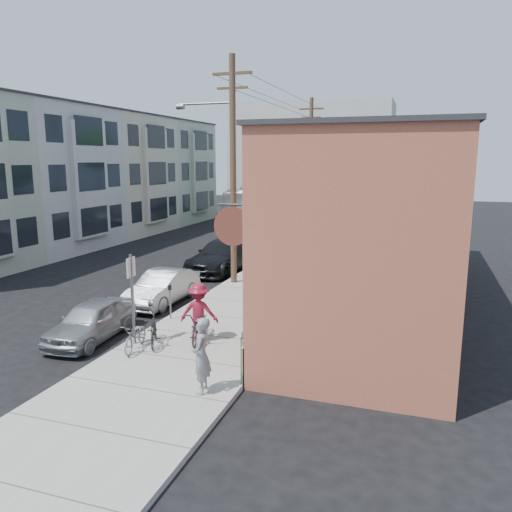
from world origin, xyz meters
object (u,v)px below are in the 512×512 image
(tree_leafy_far, at_px, (329,146))
(utility_pole_near, at_px, (232,167))
(cyclist, at_px, (199,312))
(car_2, at_px, (223,256))
(parking_meter_far, at_px, (251,253))
(tree_leafy_mid, at_px, (300,162))
(patron_grey, at_px, (201,356))
(car_4, at_px, (284,228))
(car_0, at_px, (91,321))
(parked_bike_b, at_px, (136,336))
(car_3, at_px, (262,237))
(patio_chair_a, at_px, (251,344))
(sign_post, at_px, (132,291))
(car_1, at_px, (163,287))
(parking_meter_near, at_px, (170,296))
(parked_bike_a, at_px, (154,330))
(tree_bare, at_px, (259,220))
(bus, at_px, (266,205))
(patio_chair_b, at_px, (249,335))
(patron_green, at_px, (286,300))

(tree_leafy_far, bearing_deg, utility_pole_near, -91.08)
(cyclist, distance_m, car_2, 10.69)
(parking_meter_far, xyz_separation_m, tree_leafy_mid, (0.55, 8.38, 4.56))
(patron_grey, distance_m, car_4, 25.99)
(utility_pole_near, bearing_deg, car_0, -102.08)
(parked_bike_b, bearing_deg, patron_grey, -42.96)
(parking_meter_far, bearing_deg, car_3, 102.64)
(patio_chair_a, relative_size, car_0, 0.23)
(sign_post, xyz_separation_m, car_1, (-1.55, 4.61, -1.17))
(car_2, bearing_deg, parking_meter_near, -76.13)
(car_3, bearing_deg, utility_pole_near, -82.51)
(parking_meter_far, bearing_deg, sign_post, -89.49)
(parked_bike_a, bearing_deg, patron_grey, -66.87)
(patron_grey, height_order, car_3, patron_grey)
(tree_leafy_far, xyz_separation_m, car_0, (-2.15, -29.77, -6.17))
(tree_bare, xyz_separation_m, car_0, (-2.15, -10.82, -2.11))
(parked_bike_a, xyz_separation_m, car_0, (-2.31, 0.09, 0.02))
(parking_meter_far, height_order, parked_bike_b, parking_meter_far)
(parking_meter_far, bearing_deg, tree_leafy_far, 88.32)
(sign_post, distance_m, parking_meter_far, 11.28)
(patron_grey, bearing_deg, bus, -178.48)
(parking_meter_near, bearing_deg, car_0, -124.45)
(sign_post, height_order, car_3, sign_post)
(utility_pole_near, height_order, patio_chair_b, utility_pole_near)
(tree_leafy_mid, distance_m, car_2, 10.04)
(utility_pole_near, bearing_deg, parked_bike_a, -86.00)
(tree_leafy_far, height_order, parked_bike_a, tree_leafy_far)
(car_4, distance_m, bus, 8.25)
(utility_pole_near, height_order, patron_green, utility_pole_near)
(tree_leafy_far, relative_size, bus, 0.71)
(car_2, bearing_deg, bus, 104.97)
(tree_leafy_far, height_order, parked_bike_b, tree_leafy_far)
(car_2, relative_size, bus, 0.45)
(car_1, height_order, car_3, car_3)
(car_1, bearing_deg, sign_post, -70.25)
(car_0, bearing_deg, tree_leafy_mid, 80.33)
(parking_meter_near, distance_m, tree_leafy_far, 28.06)
(car_1, xyz_separation_m, car_3, (-0.00, 13.11, 0.12))
(patron_green, xyz_separation_m, car_1, (-5.40, 1.00, -0.25))
(utility_pole_near, height_order, tree_leafy_mid, utility_pole_near)
(tree_leafy_far, distance_m, car_3, 13.81)
(tree_leafy_mid, distance_m, car_4, 6.33)
(patron_grey, height_order, cyclist, patron_grey)
(parked_bike_a, bearing_deg, sign_post, 165.21)
(tree_leafy_mid, bearing_deg, car_4, 119.34)
(cyclist, bearing_deg, patio_chair_b, 162.47)
(tree_leafy_mid, bearing_deg, patio_chair_b, -80.81)
(patron_green, bearing_deg, car_3, -160.72)
(parked_bike_a, bearing_deg, patron_green, 22.27)
(patio_chair_a, height_order, car_0, car_0)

